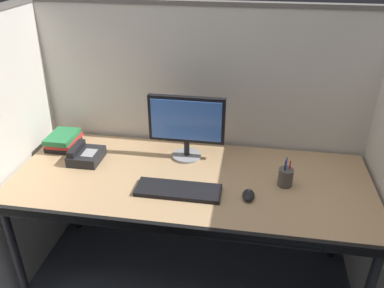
% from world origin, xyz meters
% --- Properties ---
extents(cubicle_partition_rear, '(2.21, 0.06, 1.57)m').
position_xyz_m(cubicle_partition_rear, '(0.00, 0.74, 0.79)').
color(cubicle_partition_rear, beige).
rests_on(cubicle_partition_rear, ground).
extents(cubicle_partition_left, '(0.06, 1.41, 1.57)m').
position_xyz_m(cubicle_partition_left, '(-0.99, 0.20, 0.79)').
color(cubicle_partition_left, beige).
rests_on(cubicle_partition_left, ground).
extents(desk, '(1.90, 0.80, 0.74)m').
position_xyz_m(desk, '(0.00, 0.29, 0.69)').
color(desk, tan).
rests_on(desk, ground).
extents(monitor_center, '(0.43, 0.17, 0.37)m').
position_xyz_m(monitor_center, '(-0.06, 0.52, 0.96)').
color(monitor_center, gray).
rests_on(monitor_center, desk).
extents(keyboard_main, '(0.43, 0.15, 0.02)m').
position_xyz_m(keyboard_main, '(-0.04, 0.17, 0.75)').
color(keyboard_main, black).
rests_on(keyboard_main, desk).
extents(computer_mouse, '(0.06, 0.10, 0.04)m').
position_xyz_m(computer_mouse, '(0.31, 0.17, 0.76)').
color(computer_mouse, black).
rests_on(computer_mouse, desk).
extents(desk_phone, '(0.17, 0.19, 0.09)m').
position_xyz_m(desk_phone, '(-0.62, 0.39, 0.77)').
color(desk_phone, black).
rests_on(desk_phone, desk).
extents(pen_cup, '(0.08, 0.08, 0.17)m').
position_xyz_m(pen_cup, '(0.49, 0.32, 0.79)').
color(pen_cup, '#4C4742').
rests_on(pen_cup, desk).
extents(book_stack, '(0.16, 0.22, 0.09)m').
position_xyz_m(book_stack, '(-0.82, 0.52, 0.78)').
color(book_stack, black).
rests_on(book_stack, desk).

